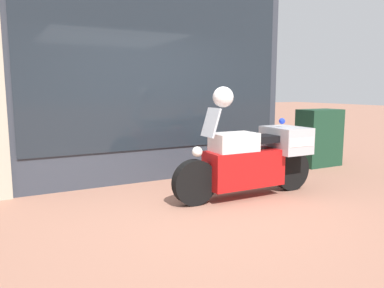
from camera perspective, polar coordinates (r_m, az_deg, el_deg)
ground_plane at (r=4.68m, az=0.28°, el=-10.65°), size 60.00×60.00×0.00m
shop_building at (r=6.15m, az=-11.94°, el=11.79°), size 5.53×0.55×3.81m
window_display at (r=6.50m, az=-5.52°, el=-1.25°), size 4.25×0.30×1.82m
paramedic_motorcycle at (r=5.41m, az=9.54°, el=-2.05°), size 2.27×0.69×1.28m
utility_cabinet at (r=7.89m, az=18.78°, el=0.92°), size 0.84×0.50×1.13m
white_helmet at (r=5.01m, az=4.76°, el=7.15°), size 0.28×0.28×0.28m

